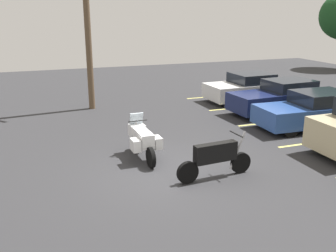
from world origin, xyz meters
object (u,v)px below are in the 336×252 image
(motorcycle_touring, at_px, (142,139))
(car_blue, at_px, (314,110))
(car_navy, at_px, (282,97))
(utility_pole, at_px, (87,13))
(motorcycle_second, at_px, (216,158))
(car_white, at_px, (248,88))

(motorcycle_touring, distance_m, car_blue, 7.44)
(motorcycle_touring, xyz_separation_m, car_navy, (-3.26, 7.55, 0.10))
(car_blue, bearing_deg, utility_pole, -128.06)
(car_blue, xyz_separation_m, utility_pole, (-6.13, -7.83, 3.71))
(motorcycle_touring, height_order, motorcycle_second, motorcycle_touring)
(car_white, distance_m, utility_pole, 8.78)
(car_white, bearing_deg, car_blue, -0.52)
(car_blue, bearing_deg, car_white, 179.48)
(car_navy, relative_size, utility_pole, 0.57)
(motorcycle_touring, height_order, car_navy, car_navy)
(car_navy, distance_m, car_blue, 2.36)
(motorcycle_second, bearing_deg, car_navy, 131.63)
(utility_pole, bearing_deg, motorcycle_touring, 3.60)
(motorcycle_touring, height_order, car_blue, car_blue)
(motorcycle_touring, bearing_deg, car_blue, 96.97)
(car_white, xyz_separation_m, utility_pole, (-1.12, -7.88, 3.72))
(motorcycle_touring, height_order, utility_pole, utility_pole)
(motorcycle_touring, bearing_deg, car_navy, 113.34)
(motorcycle_touring, distance_m, car_navy, 8.23)
(motorcycle_second, distance_m, car_white, 10.01)
(motorcycle_touring, bearing_deg, utility_pole, -176.40)
(car_blue, bearing_deg, motorcycle_touring, -83.03)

